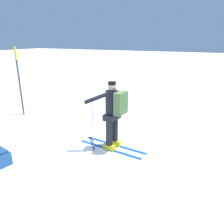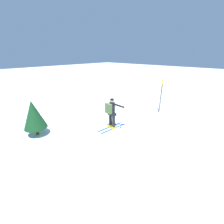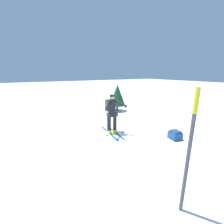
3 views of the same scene
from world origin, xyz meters
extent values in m
plane|color=white|center=(0.00, 0.00, 0.00)|extent=(80.00, 80.00, 0.00)
cube|color=#144C9E|center=(-0.74, -0.06, 0.01)|extent=(1.70, 0.27, 0.01)
cube|color=yellow|center=(-0.74, -0.06, 0.07)|extent=(0.31, 0.14, 0.12)
cylinder|color=black|center=(-0.74, -0.06, 0.47)|extent=(0.15, 0.15, 0.67)
cube|color=#144C9E|center=(-0.77, -0.32, 0.01)|extent=(1.70, 0.27, 0.01)
cube|color=yellow|center=(-0.77, -0.32, 0.07)|extent=(0.31, 0.14, 0.12)
cylinder|color=black|center=(-0.77, -0.32, 0.47)|extent=(0.15, 0.15, 0.67)
cube|color=black|center=(-0.75, -0.19, 0.80)|extent=(0.30, 0.44, 0.14)
cylinder|color=black|center=(-0.75, -0.19, 1.11)|extent=(0.30, 0.30, 0.61)
sphere|color=tan|center=(-0.75, -0.19, 1.51)|extent=(0.19, 0.19, 0.19)
cylinder|color=black|center=(-0.75, -0.19, 1.59)|extent=(0.18, 0.18, 0.06)
cube|color=#4C6B38|center=(-0.99, -0.17, 1.16)|extent=(0.20, 0.39, 0.50)
cylinder|color=#B2B7BC|center=(-0.42, 0.13, 0.62)|extent=(0.02, 0.02, 1.24)
cylinder|color=black|center=(-0.42, 0.13, 0.06)|extent=(0.07, 0.07, 0.01)
cylinder|color=black|center=(-0.51, 0.08, 1.28)|extent=(0.53, 0.35, 0.29)
cylinder|color=#B2B7BC|center=(-0.49, -0.57, 0.62)|extent=(0.02, 0.02, 1.24)
cylinder|color=black|center=(-0.49, -0.57, 0.06)|extent=(0.07, 0.07, 0.01)
cylinder|color=black|center=(-0.57, -0.51, 1.28)|extent=(0.48, 0.43, 0.29)
cube|color=navy|center=(1.03, 1.57, 0.14)|extent=(0.47, 0.46, 0.28)
cube|color=navy|center=(1.03, 1.57, 0.31)|extent=(0.39, 0.37, 0.06)
cylinder|color=#4C4C51|center=(3.08, -1.00, 1.14)|extent=(0.06, 0.06, 2.28)
cylinder|color=yellow|center=(3.08, -1.00, 2.08)|extent=(0.07, 0.07, 0.41)
cylinder|color=#4C331E|center=(-3.77, 2.04, 0.19)|extent=(0.14, 0.14, 0.38)
cone|color=#14421E|center=(-3.77, 2.04, 1.06)|extent=(1.05, 1.05, 1.36)
camera|label=1|loc=(-2.86, 4.09, 2.54)|focal=35.00mm
camera|label=2|loc=(-6.03, -5.05, 3.77)|focal=24.00mm
camera|label=3|loc=(4.34, -3.25, 2.49)|focal=24.00mm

